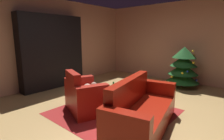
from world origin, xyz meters
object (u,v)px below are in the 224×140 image
object	(u,v)px
book_stack_on_table	(125,92)
bottle_on_table	(113,88)
bookshelf_unit	(57,52)
decorated_tree	(183,67)
coffee_table	(122,96)
couch_red	(142,112)
armchair_red	(84,97)

from	to	relation	value
book_stack_on_table	bottle_on_table	xyz separation A→B (m)	(-0.25, -0.06, 0.04)
bookshelf_unit	decorated_tree	size ratio (longest dim) A/B	1.75
coffee_table	decorated_tree	size ratio (longest dim) A/B	0.58
book_stack_on_table	bottle_on_table	size ratio (longest dim) A/B	0.98
couch_red	coffee_table	distance (m)	0.67
bookshelf_unit	armchair_red	world-z (taller)	bookshelf_unit
bookshelf_unit	decorated_tree	world-z (taller)	bookshelf_unit
armchair_red	decorated_tree	xyz separation A→B (m)	(0.93, 3.19, 0.32)
armchair_red	bottle_on_table	distance (m)	0.65
armchair_red	bottle_on_table	bearing A→B (deg)	37.11
bookshelf_unit	armchair_red	size ratio (longest dim) A/B	1.88
couch_red	bottle_on_table	distance (m)	0.86
bookshelf_unit	book_stack_on_table	world-z (taller)	bookshelf_unit
bookshelf_unit	book_stack_on_table	size ratio (longest dim) A/B	9.87
book_stack_on_table	decorated_tree	bearing A→B (deg)	86.13
bookshelf_unit	coffee_table	size ratio (longest dim) A/B	3.02
armchair_red	coffee_table	world-z (taller)	armchair_red
couch_red	book_stack_on_table	world-z (taller)	couch_red
couch_red	bottle_on_table	xyz separation A→B (m)	(-0.81, 0.21, 0.22)
couch_red	decorated_tree	size ratio (longest dim) A/B	1.57
bookshelf_unit	couch_red	world-z (taller)	bookshelf_unit
armchair_red	coffee_table	size ratio (longest dim) A/B	1.60
book_stack_on_table	bottle_on_table	world-z (taller)	bottle_on_table
bookshelf_unit	armchair_red	xyz separation A→B (m)	(2.08, -0.69, -0.78)
bottle_on_table	book_stack_on_table	bearing A→B (deg)	13.25
armchair_red	coffee_table	distance (m)	0.81
bookshelf_unit	bottle_on_table	size ratio (longest dim) A/B	9.72
bottle_on_table	armchair_red	bearing A→B (deg)	-142.89
bookshelf_unit	coffee_table	world-z (taller)	bookshelf_unit
armchair_red	bottle_on_table	xyz separation A→B (m)	(0.49, 0.37, 0.20)
bottle_on_table	couch_red	bearing A→B (deg)	-14.29
decorated_tree	armchair_red	bearing A→B (deg)	-106.26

